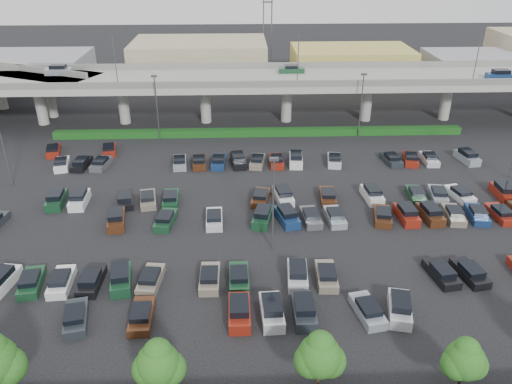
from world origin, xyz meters
TOP-DOWN VIEW (x-y plane):
  - ground at (0.00, 0.00)m, footprint 280.00×280.00m
  - overpass at (-0.21, 32.01)m, footprint 150.00×13.00m
  - hedge at (0.00, 25.00)m, footprint 66.00×1.60m
  - tree_row at (0.70, -26.53)m, footprint 65.07×3.66m
  - parked_cars at (1.40, -2.80)m, footprint 63.20×41.70m
  - light_poles at (-4.13, 2.00)m, footprint 66.90×48.38m
  - distant_buildings at (12.38, 61.81)m, footprint 138.00×24.00m

SIDE VIEW (x-z plane):
  - ground at x=0.00m, z-range 0.00..0.00m
  - hedge at x=0.00m, z-range 0.00..1.10m
  - parked_cars at x=1.40m, z-range -0.22..1.45m
  - tree_row at x=0.70m, z-range 0.55..6.49m
  - distant_buildings at x=12.38m, z-range -0.76..8.24m
  - light_poles at x=-4.13m, z-range 1.09..11.39m
  - overpass at x=-0.21m, z-range -0.93..14.87m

